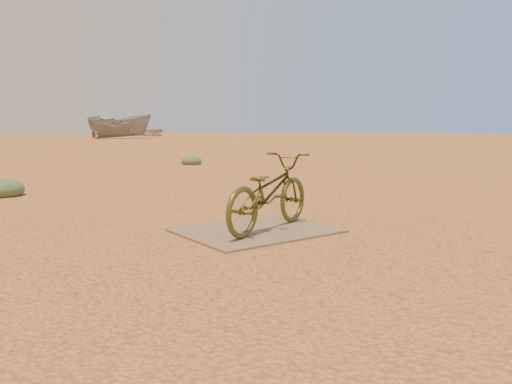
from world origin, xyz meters
TOP-DOWN VIEW (x-y plane):
  - ground at (0.00, 0.00)m, footprint 120.00×120.00m
  - plywood_board at (0.03, -0.48)m, footprint 1.49×1.18m
  - bicycle at (0.13, -0.56)m, footprint 1.56×1.01m
  - boat_mid_right at (12.51, 36.52)m, footprint 5.57×4.49m
  - boat_far_right at (19.34, 45.65)m, footprint 5.13×6.27m
  - kale_a at (-1.63, 3.94)m, footprint 0.65×0.65m
  - kale_b at (3.79, 7.85)m, footprint 0.57×0.57m

SIDE VIEW (x-z plane):
  - ground at x=0.00m, z-range 0.00..0.00m
  - kale_a at x=-1.63m, z-range -0.18..0.18m
  - kale_b at x=3.79m, z-range -0.16..0.16m
  - plywood_board at x=0.03m, z-range 0.00..0.02m
  - bicycle at x=0.13m, z-range 0.02..0.79m
  - boat_far_right at x=19.34m, z-range 0.00..1.13m
  - boat_mid_right at x=12.51m, z-range 0.00..2.06m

